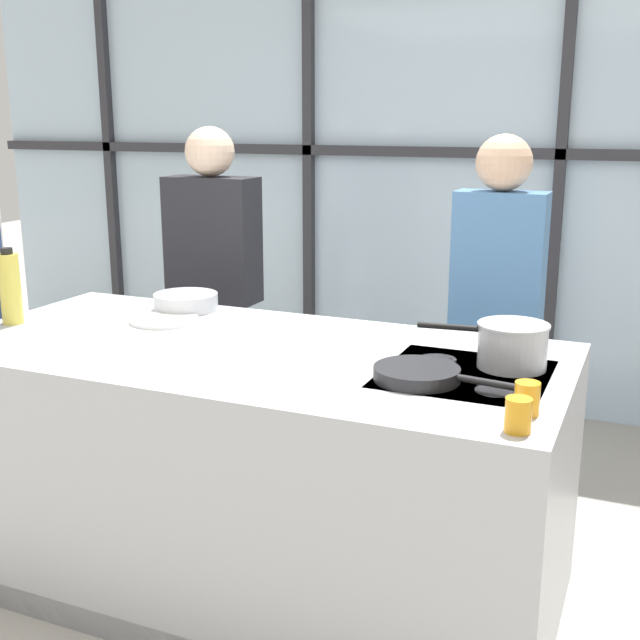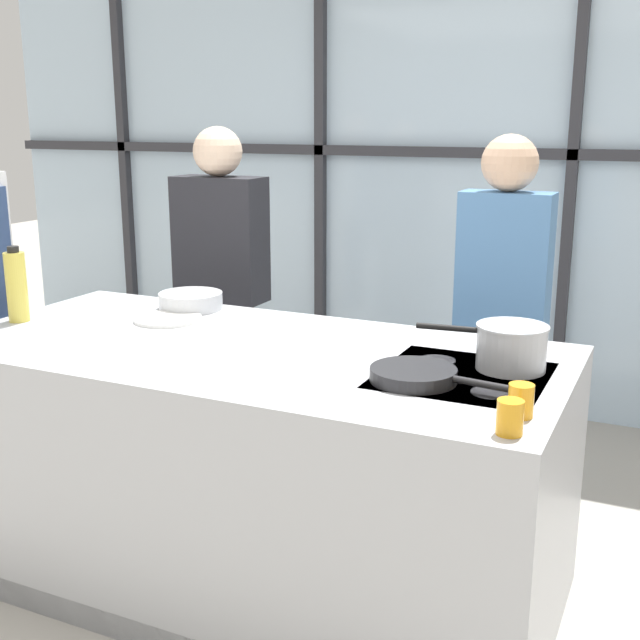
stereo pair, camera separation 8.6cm
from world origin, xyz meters
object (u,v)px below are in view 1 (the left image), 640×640
oil_bottle (10,288)px  white_plate (164,320)px  spectator_far_left (214,278)px  spectator_center_left (497,300)px  saucepan (512,344)px  frying_pan (419,373)px  mixing_bowl (186,301)px  juice_glass_far (527,398)px  juice_glass_near (518,415)px

oil_bottle → white_plate: bearing=25.6°
spectator_far_left → spectator_center_left: bearing=-180.0°
saucepan → frying_pan: bearing=-133.8°
frying_pan → white_plate: size_ratio=1.78×
oil_bottle → mixing_bowl: bearing=42.8°
spectator_center_left → oil_bottle: bearing=30.4°
white_plate → juice_glass_far: bearing=-17.6°
spectator_far_left → frying_pan: bearing=142.0°
oil_bottle → juice_glass_far: bearing=-6.1°
frying_pan → oil_bottle: 1.70m
spectator_center_left → mixing_bowl: 1.33m
white_plate → juice_glass_near: size_ratio=2.95×
saucepan → juice_glass_far: size_ratio=4.63×
spectator_center_left → juice_glass_near: size_ratio=17.97×
spectator_far_left → juice_glass_far: (1.73, -1.24, 0.02)m
spectator_far_left → juice_glass_far: 2.12m
juice_glass_far → frying_pan: bearing=155.2°
frying_pan → juice_glass_far: bearing=-24.8°
mixing_bowl → oil_bottle: bearing=-137.2°
mixing_bowl → juice_glass_near: (1.54, -0.83, 0.01)m
spectator_center_left → oil_bottle: (-1.73, -1.01, 0.11)m
spectator_far_left → frying_pan: (1.37, -1.07, -0.00)m
white_plate → juice_glass_far: (1.51, -0.48, 0.04)m
white_plate → saucepan: bearing=-2.6°
white_plate → oil_bottle: oil_bottle is taller
spectator_center_left → juice_glass_near: bearing=103.4°
spectator_far_left → juice_glass_near: size_ratio=18.23×
oil_bottle → saucepan: bearing=5.8°
saucepan → white_plate: saucepan is taller
spectator_center_left → juice_glass_far: 1.28m
spectator_far_left → oil_bottle: 1.07m
oil_bottle → juice_glass_near: oil_bottle is taller
oil_bottle → juice_glass_far: size_ratio=3.28×
spectator_center_left → frying_pan: bearing=88.3°
spectator_center_left → spectator_far_left: bearing=0.0°
spectator_center_left → juice_glass_far: bearing=104.8°
mixing_bowl → white_plate: bearing=-81.8°
saucepan → juice_glass_near: (0.12, -0.56, -0.03)m
mixing_bowl → juice_glass_far: 1.69m
saucepan → juice_glass_near: 0.57m
saucepan → juice_glass_far: bearing=-74.3°
frying_pan → juice_glass_far: (0.36, -0.17, 0.02)m
frying_pan → mixing_bowl: (-1.19, 0.53, 0.02)m
juice_glass_far → spectator_center_left: bearing=104.8°
spectator_far_left → white_plate: spectator_far_left is taller
oil_bottle → spectator_center_left: bearing=30.4°
frying_pan → saucepan: size_ratio=1.13×
white_plate → juice_glass_near: 1.64m
frying_pan → juice_glass_far: size_ratio=5.25×
spectator_far_left → juice_glass_near: spectator_far_left is taller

